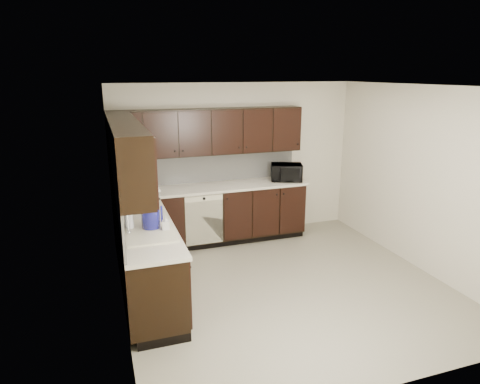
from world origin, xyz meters
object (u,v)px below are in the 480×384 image
at_px(toaster_oven, 128,184).
at_px(storage_bin, 142,195).
at_px(blue_pitcher, 151,216).
at_px(sink, 149,237).
at_px(microwave, 286,172).

height_order(toaster_oven, storage_bin, toaster_oven).
height_order(toaster_oven, blue_pitcher, blue_pitcher).
relative_size(sink, blue_pitcher, 2.65).
bearing_deg(sink, microwave, 34.22).
xyz_separation_m(sink, blue_pitcher, (0.04, 0.09, 0.21)).
height_order(microwave, storage_bin, microwave).
bearing_deg(blue_pitcher, sink, -111.59).
bearing_deg(blue_pitcher, storage_bin, 91.42).
height_order(storage_bin, blue_pitcher, blue_pitcher).
bearing_deg(blue_pitcher, microwave, 35.79).
bearing_deg(microwave, blue_pitcher, -126.45).
distance_m(toaster_oven, storage_bin, 0.58).
relative_size(microwave, blue_pitcher, 1.60).
bearing_deg(storage_bin, blue_pitcher, -91.20).
relative_size(microwave, toaster_oven, 1.31).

